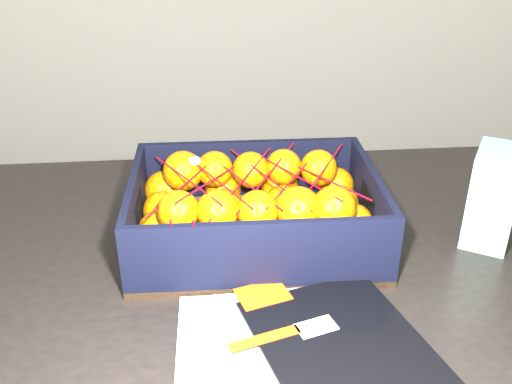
{
  "coord_description": "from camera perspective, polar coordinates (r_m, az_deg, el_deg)",
  "views": [
    {
      "loc": [
        -0.27,
        -0.88,
        1.3
      ],
      "look_at": [
        -0.21,
        -0.05,
        0.86
      ],
      "focal_mm": 40.39,
      "sensor_mm": 36.0,
      "label": 1
    }
  ],
  "objects": [
    {
      "name": "mesh_net",
      "position": [
        0.95,
        -0.6,
        0.97
      ],
      "size": [
        0.34,
        0.27,
        0.09
      ],
      "color": "#B40617",
      "rests_on": "clementine_heap"
    },
    {
      "name": "retail_carton",
      "position": [
        1.06,
        22.44,
        -0.39
      ],
      "size": [
        0.12,
        0.13,
        0.17
      ],
      "primitive_type": "cube",
      "rotation": [
        0.0,
        0.0,
        -0.53
      ],
      "color": "silver",
      "rests_on": "table"
    },
    {
      "name": "magazine_stack",
      "position": [
        0.78,
        4.49,
        -15.89
      ],
      "size": [
        0.36,
        0.33,
        0.02
      ],
      "color": "silver",
      "rests_on": "table"
    },
    {
      "name": "produce_crate",
      "position": [
        1.0,
        -0.13,
        -2.84
      ],
      "size": [
        0.42,
        0.31,
        0.12
      ],
      "color": "brown",
      "rests_on": "table"
    },
    {
      "name": "clementine_heap",
      "position": [
        0.98,
        -0.22,
        -1.46
      ],
      "size": [
        0.4,
        0.3,
        0.13
      ],
      "color": "#D76C04",
      "rests_on": "produce_crate"
    },
    {
      "name": "table",
      "position": [
        1.05,
        0.45,
        -10.32
      ],
      "size": [
        1.21,
        0.82,
        0.75
      ],
      "color": "black",
      "rests_on": "ground"
    }
  ]
}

